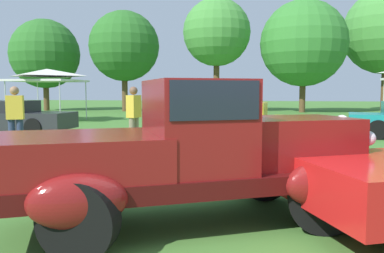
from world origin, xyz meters
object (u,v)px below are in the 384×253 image
object	(u,v)px
spectator_between_cars	(134,116)
show_car_charcoal	(9,117)
canopy_tent_left_field	(47,74)
feature_pickup_truck	(189,151)
show_car_yellow	(241,122)
spectator_by_row	(15,117)

from	to	relation	value
spectator_between_cars	show_car_charcoal	bearing A→B (deg)	152.57
show_car_charcoal	canopy_tent_left_field	world-z (taller)	canopy_tent_left_field
feature_pickup_truck	canopy_tent_left_field	world-z (taller)	canopy_tent_left_field
show_car_yellow	canopy_tent_left_field	size ratio (longest dim) A/B	1.27
feature_pickup_truck	show_car_charcoal	world-z (taller)	feature_pickup_truck
spectator_by_row	show_car_charcoal	bearing A→B (deg)	126.17
feature_pickup_truck	spectator_by_row	xyz separation A→B (m)	(-5.31, 4.58, 0.05)
feature_pickup_truck	show_car_yellow	bearing A→B (deg)	88.62
show_car_charcoal	show_car_yellow	size ratio (longest dim) A/B	1.12
show_car_charcoal	spectator_by_row	world-z (taller)	spectator_by_row
spectator_between_cars	feature_pickup_truck	bearing A→B (deg)	-65.84
show_car_yellow	spectator_by_row	size ratio (longest dim) A/B	2.41
feature_pickup_truck	spectator_by_row	size ratio (longest dim) A/B	2.69
show_car_charcoal	show_car_yellow	distance (m)	8.57
show_car_yellow	spectator_between_cars	size ratio (longest dim) A/B	2.41
show_car_charcoal	spectator_between_cars	xyz separation A→B (m)	(5.77, -3.00, 0.31)
show_car_yellow	spectator_between_cars	xyz separation A→B (m)	(-2.76, -2.28, 0.31)
canopy_tent_left_field	show_car_charcoal	bearing A→B (deg)	-72.98
show_car_charcoal	canopy_tent_left_field	size ratio (longest dim) A/B	1.43
spectator_between_cars	show_car_yellow	bearing A→B (deg)	39.58
feature_pickup_truck	spectator_between_cars	size ratio (longest dim) A/B	2.69
spectator_between_cars	spectator_by_row	bearing A→B (deg)	-157.34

